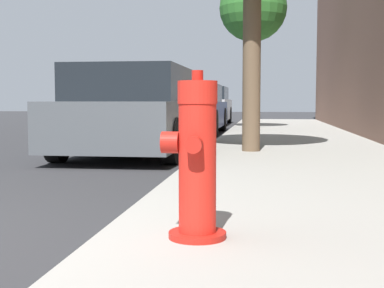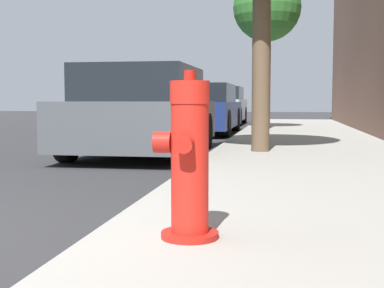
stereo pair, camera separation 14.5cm
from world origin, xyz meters
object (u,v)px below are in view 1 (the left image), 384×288
object	(u,v)px
parked_car_near	(134,113)
parked_car_mid	(190,109)
street_tree_far	(253,9)
fire_hydrant	(197,162)
parked_car_far	(205,106)

from	to	relation	value
parked_car_near	parked_car_mid	distance (m)	5.72
parked_car_near	street_tree_far	size ratio (longest dim) A/B	0.94
parked_car_mid	street_tree_far	distance (m)	3.29
parked_car_mid	street_tree_far	world-z (taller)	street_tree_far
parked_car_near	parked_car_mid	world-z (taller)	parked_car_near
fire_hydrant	parked_car_near	xyz separation A→B (m)	(-1.75, 5.54, 0.14)
parked_car_far	street_tree_far	bearing A→B (deg)	-68.95
street_tree_far	parked_car_mid	bearing A→B (deg)	-154.44
fire_hydrant	street_tree_far	world-z (taller)	street_tree_far
parked_car_near	parked_car_far	distance (m)	11.35
parked_car_mid	parked_car_far	bearing A→B (deg)	92.22
parked_car_near	parked_car_mid	size ratio (longest dim) A/B	0.90
parked_car_mid	parked_car_far	size ratio (longest dim) A/B	1.14
parked_car_far	parked_car_mid	bearing A→B (deg)	-87.78
parked_car_mid	fire_hydrant	bearing A→B (deg)	-81.73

